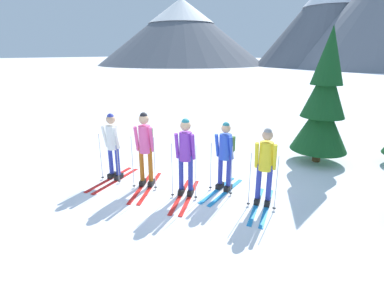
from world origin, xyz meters
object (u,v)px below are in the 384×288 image
object	(u,v)px
skier_in_pink	(145,145)
pine_tree_mid	(324,103)
skier_in_yellow	(265,165)
skier_in_white	(112,144)
skier_in_blue	(225,153)
skier_in_purple	(186,153)

from	to	relation	value
skier_in_pink	pine_tree_mid	distance (m)	5.23
skier_in_yellow	pine_tree_mid	xyz separation A→B (m)	(0.68, 3.43, 0.84)
skier_in_white	skier_in_pink	world-z (taller)	skier_in_pink
skier_in_blue	pine_tree_mid	distance (m)	3.67
skier_in_blue	skier_in_yellow	size ratio (longest dim) A/B	0.97
skier_in_white	skier_in_purple	world-z (taller)	skier_in_purple
skier_in_pink	skier_in_white	bearing A→B (deg)	-175.00
skier_in_purple	skier_in_pink	bearing A→B (deg)	-177.50
skier_in_white	pine_tree_mid	distance (m)	5.98
skier_in_yellow	skier_in_blue	bearing A→B (deg)	164.22
skier_in_purple	pine_tree_mid	size ratio (longest dim) A/B	0.47
skier_in_white	skier_in_yellow	size ratio (longest dim) A/B	1.01
skier_in_pink	pine_tree_mid	size ratio (longest dim) A/B	0.48
skier_in_pink	pine_tree_mid	xyz separation A→B (m)	(3.45, 3.86, 0.72)
skier_in_purple	pine_tree_mid	bearing A→B (deg)	58.21
skier_in_yellow	pine_tree_mid	size ratio (longest dim) A/B	0.44
skier_in_pink	skier_in_yellow	bearing A→B (deg)	8.82
skier_in_white	skier_in_purple	xyz separation A→B (m)	(2.06, 0.13, 0.08)
skier_in_white	pine_tree_mid	bearing A→B (deg)	41.74
skier_in_purple	pine_tree_mid	xyz separation A→B (m)	(2.36, 3.81, 0.75)
skier_in_purple	skier_in_blue	bearing A→B (deg)	44.80
skier_in_yellow	pine_tree_mid	bearing A→B (deg)	78.78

